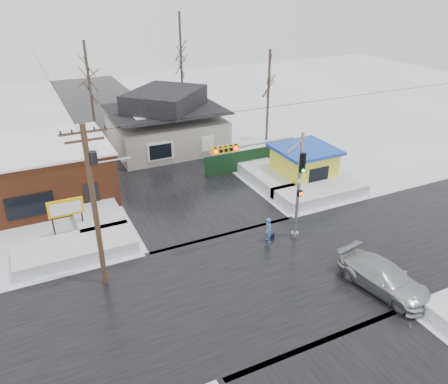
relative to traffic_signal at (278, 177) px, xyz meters
name	(u,v)px	position (x,y,z in m)	size (l,w,h in m)	color
ground	(265,279)	(-2.43, -2.97, -4.54)	(120.00, 120.00, 0.00)	white
road_ns	(265,279)	(-2.43, -2.97, -4.53)	(10.00, 120.00, 0.02)	black
road_ew	(265,279)	(-2.43, -2.97, -4.53)	(120.00, 10.00, 0.02)	black
snowbank_nw	(76,249)	(-11.43, 4.03, -4.14)	(7.00, 3.00, 0.80)	white
snowbank_ne	(320,192)	(6.57, 4.03, -4.14)	(7.00, 3.00, 0.80)	white
snowbank_nside_w	(93,207)	(-9.43, 9.03, -4.14)	(3.00, 8.00, 0.80)	white
snowbank_nside_e	(264,172)	(4.57, 9.03, -4.14)	(3.00, 8.00, 0.80)	white
traffic_signal	(278,177)	(0.00, 0.00, 0.00)	(6.05, 0.68, 7.00)	gray
utility_pole	(95,199)	(-10.36, 0.53, 0.57)	(3.15, 0.44, 9.00)	#382619
brick_building	(24,175)	(-13.43, 13.03, -2.46)	(12.20, 8.20, 4.12)	brown
marquee_sign	(66,209)	(-11.43, 6.53, -2.62)	(2.20, 0.21, 2.55)	black
house	(166,122)	(-0.43, 19.03, -1.92)	(10.40, 8.40, 5.76)	#A5A195
kiosk	(304,164)	(7.07, 7.03, -3.08)	(4.60, 4.60, 2.88)	#F5F236
fence	(247,160)	(4.07, 11.03, -3.64)	(8.00, 0.12, 1.80)	black
tree_far_left	(87,63)	(-6.43, 23.03, 3.41)	(3.00, 3.00, 10.00)	#332821
tree_far_mid	(180,37)	(3.57, 25.03, 5.00)	(3.00, 3.00, 12.00)	#332821
tree_far_right	(269,69)	(9.57, 17.03, 2.62)	(3.00, 3.00, 9.00)	#332821
pedestrian	(268,230)	(-0.29, 0.26, -3.71)	(0.61, 0.40, 1.66)	#4676C4
car	(384,278)	(2.78, -6.46, -3.78)	(2.11, 5.20, 1.51)	#ADB1B5
shopping_bag	(272,236)	(0.13, 0.42, -4.36)	(0.28, 0.12, 0.35)	black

